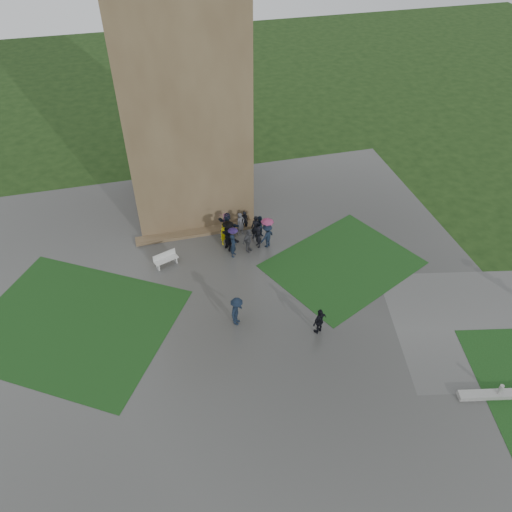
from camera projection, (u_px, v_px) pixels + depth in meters
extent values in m
plane|color=black|center=(232.00, 348.00, 27.42)|extent=(120.00, 120.00, 0.00)
cube|color=#393936|center=(225.00, 322.00, 28.89)|extent=(34.00, 34.00, 0.02)
cube|color=#133512|center=(74.00, 324.00, 28.75)|extent=(14.10, 13.46, 0.01)
cube|color=#133512|center=(343.00, 264.00, 32.69)|extent=(11.12, 10.15, 0.01)
cube|color=brown|center=(179.00, 85.00, 32.63)|extent=(8.00, 8.00, 18.00)
cube|color=brown|center=(200.00, 232.00, 35.15)|extent=(9.00, 0.80, 0.22)
cylinder|color=gray|center=(500.00, 391.00, 24.80)|extent=(0.20, 0.20, 0.90)
cube|color=beige|center=(166.00, 260.00, 32.34)|extent=(1.65, 1.00, 0.06)
cube|color=beige|center=(158.00, 266.00, 32.22)|extent=(0.23, 0.43, 0.44)
cube|color=beige|center=(175.00, 259.00, 32.77)|extent=(0.23, 0.43, 0.44)
cube|color=beige|center=(164.00, 255.00, 32.32)|extent=(1.51, 0.60, 0.42)
imported|color=black|center=(256.00, 228.00, 34.16)|extent=(0.80, 0.74, 1.84)
imported|color=black|center=(260.00, 227.00, 34.43)|extent=(0.88, 0.61, 1.66)
imported|color=black|center=(244.00, 220.00, 35.13)|extent=(0.60, 0.45, 1.51)
imported|color=#414247|center=(241.00, 224.00, 34.54)|extent=(0.78, 0.70, 1.80)
imported|color=black|center=(227.00, 225.00, 34.43)|extent=(1.64, 1.71, 1.88)
imported|color=black|center=(227.00, 230.00, 34.20)|extent=(0.94, 0.54, 1.59)
imported|color=#C9BB0B|center=(225.00, 234.00, 33.77)|extent=(0.68, 0.50, 1.71)
imported|color=black|center=(229.00, 238.00, 33.29)|extent=(1.30, 1.87, 1.90)
imported|color=black|center=(233.00, 245.00, 32.82)|extent=(0.66, 0.75, 1.73)
imported|color=#414247|center=(248.00, 240.00, 33.21)|extent=(1.16, 1.07, 1.74)
imported|color=black|center=(258.00, 237.00, 33.60)|extent=(0.49, 0.65, 1.61)
imported|color=black|center=(267.00, 236.00, 33.56)|extent=(1.30, 1.17, 1.80)
imported|color=#D45796|center=(267.00, 223.00, 32.90)|extent=(0.82, 0.82, 0.72)
imported|color=#462D7E|center=(233.00, 232.00, 32.09)|extent=(0.65, 0.65, 0.57)
imported|color=black|center=(228.00, 226.00, 32.65)|extent=(0.76, 0.76, 0.66)
imported|color=#D45796|center=(224.00, 219.00, 32.97)|extent=(0.92, 0.92, 0.84)
imported|color=black|center=(237.00, 311.00, 28.18)|extent=(1.21, 1.40, 1.94)
imported|color=black|center=(320.00, 321.00, 27.75)|extent=(1.18, 1.00, 1.75)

